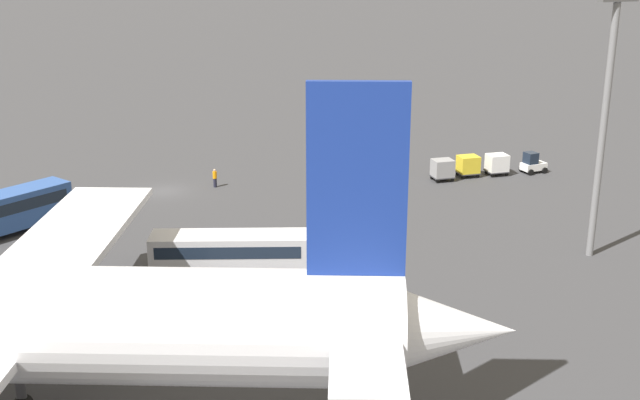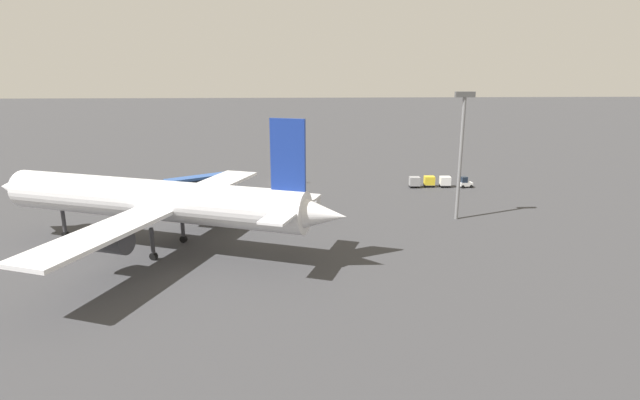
{
  "view_description": "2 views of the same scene",
  "coord_description": "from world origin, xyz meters",
  "px_view_note": "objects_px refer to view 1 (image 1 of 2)",
  "views": [
    {
      "loc": [
        8.71,
        70.72,
        21.81
      ],
      "look_at": [
        -9.68,
        16.1,
        3.11
      ],
      "focal_mm": 45.0,
      "sensor_mm": 36.0,
      "label": 1
    },
    {
      "loc": [
        -3.0,
        96.3,
        21.89
      ],
      "look_at": [
        -6.73,
        24.17,
        2.84
      ],
      "focal_mm": 28.0,
      "sensor_mm": 36.0,
      "label": 2
    }
  ],
  "objects_px": {
    "cargo_cart_white": "(497,163)",
    "shuttle_bus_far": "(229,251)",
    "worker_person": "(215,178)",
    "baggage_tug": "(533,163)",
    "cargo_cart_grey": "(443,169)",
    "cargo_cart_yellow": "(468,165)"
  },
  "relations": [
    {
      "from": "baggage_tug",
      "to": "worker_person",
      "type": "height_order",
      "value": "baggage_tug"
    },
    {
      "from": "shuttle_bus_far",
      "to": "cargo_cart_grey",
      "type": "xyz_separation_m",
      "value": [
        -24.15,
        -16.02,
        -0.65
      ]
    },
    {
      "from": "baggage_tug",
      "to": "cargo_cart_grey",
      "type": "relative_size",
      "value": 1.21
    },
    {
      "from": "shuttle_bus_far",
      "to": "worker_person",
      "type": "height_order",
      "value": "shuttle_bus_far"
    },
    {
      "from": "worker_person",
      "to": "cargo_cart_grey",
      "type": "height_order",
      "value": "cargo_cart_grey"
    },
    {
      "from": "worker_person",
      "to": "cargo_cart_yellow",
      "type": "bearing_deg",
      "value": 169.51
    },
    {
      "from": "cargo_cart_yellow",
      "to": "shuttle_bus_far",
      "type": "bearing_deg",
      "value": 31.25
    },
    {
      "from": "cargo_cart_white",
      "to": "shuttle_bus_far",
      "type": "bearing_deg",
      "value": 28.13
    },
    {
      "from": "baggage_tug",
      "to": "cargo_cart_white",
      "type": "height_order",
      "value": "baggage_tug"
    },
    {
      "from": "baggage_tug",
      "to": "cargo_cart_white",
      "type": "distance_m",
      "value": 3.77
    },
    {
      "from": "baggage_tug",
      "to": "shuttle_bus_far",
      "type": "bearing_deg",
      "value": 19.28
    },
    {
      "from": "cargo_cart_grey",
      "to": "cargo_cart_yellow",
      "type": "bearing_deg",
      "value": -171.97
    },
    {
      "from": "worker_person",
      "to": "cargo_cart_white",
      "type": "height_order",
      "value": "cargo_cart_white"
    },
    {
      "from": "worker_person",
      "to": "cargo_cart_yellow",
      "type": "height_order",
      "value": "cargo_cart_yellow"
    },
    {
      "from": "shuttle_bus_far",
      "to": "worker_person",
      "type": "xyz_separation_m",
      "value": [
        -3.21,
        -20.86,
        -0.97
      ]
    },
    {
      "from": "baggage_tug",
      "to": "cargo_cart_yellow",
      "type": "distance_m",
      "value": 6.74
    },
    {
      "from": "cargo_cart_grey",
      "to": "shuttle_bus_far",
      "type": "bearing_deg",
      "value": 33.57
    },
    {
      "from": "cargo_cart_grey",
      "to": "worker_person",
      "type": "bearing_deg",
      "value": -13.02
    },
    {
      "from": "worker_person",
      "to": "shuttle_bus_far",
      "type": "bearing_deg",
      "value": 81.25
    },
    {
      "from": "baggage_tug",
      "to": "worker_person",
      "type": "relative_size",
      "value": 1.45
    },
    {
      "from": "shuttle_bus_far",
      "to": "worker_person",
      "type": "distance_m",
      "value": 21.13
    },
    {
      "from": "baggage_tug",
      "to": "cargo_cart_grey",
      "type": "xyz_separation_m",
      "value": [
        9.64,
        -0.37,
        0.25
      ]
    }
  ]
}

